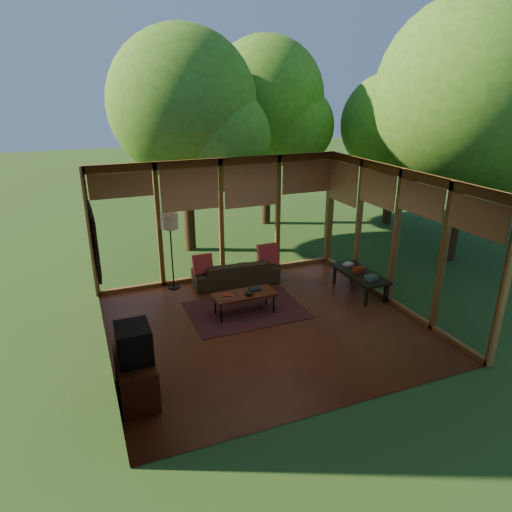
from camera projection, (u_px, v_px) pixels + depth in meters
name	position (u px, v px, depth m)	size (l,w,h in m)	color
floor	(265.00, 325.00, 8.37)	(5.50, 5.50, 0.00)	brown
ceiling	(266.00, 179.00, 7.42)	(5.50, 5.50, 0.00)	silver
wall_left	(100.00, 280.00, 6.93)	(0.04, 5.00, 2.70)	beige
wall_front	(344.00, 321.00, 5.72)	(5.50, 0.04, 2.70)	beige
window_wall_back	(221.00, 220.00, 10.07)	(5.50, 0.12, 2.70)	brown
window_wall_right	(396.00, 238.00, 8.86)	(0.12, 5.00, 2.70)	brown
exterior_lawn	(371.00, 197.00, 18.13)	(40.00, 40.00, 0.00)	#294C1C
tree_nw	(183.00, 105.00, 11.03)	(3.62, 3.62, 5.52)	#352213
tree_ne	(265.00, 97.00, 13.42)	(3.43, 3.43, 5.55)	#352213
tree_se	(470.00, 93.00, 10.18)	(4.23, 4.23, 6.10)	#352213
tree_far	(391.00, 124.00, 13.57)	(2.97, 2.97, 4.56)	#352213
rug	(246.00, 310.00, 8.93)	(2.21, 1.57, 0.01)	maroon
sofa	(235.00, 272.00, 10.06)	(1.85, 0.72, 0.54)	#342B1A
pillow_left	(203.00, 264.00, 9.64)	(0.41, 0.14, 0.41)	maroon
pillow_right	(268.00, 254.00, 10.16)	(0.45, 0.15, 0.45)	maroon
ct_book_lower	(228.00, 297.00, 8.49)	(0.18, 0.14, 0.03)	beige
ct_book_upper	(228.00, 295.00, 8.48)	(0.18, 0.13, 0.03)	maroon
ct_book_side	(255.00, 289.00, 8.81)	(0.22, 0.16, 0.03)	black
ct_bowl	(249.00, 293.00, 8.58)	(0.16, 0.16, 0.07)	black
media_cabinet	(136.00, 377.00, 6.37)	(0.50, 1.00, 0.60)	#562717
television	(134.00, 343.00, 6.18)	(0.45, 0.55, 0.50)	black
console_book_a	(371.00, 278.00, 9.19)	(0.24, 0.17, 0.09)	#386355
console_book_b	(359.00, 269.00, 9.58)	(0.22, 0.16, 0.10)	maroon
console_book_c	(348.00, 264.00, 9.93)	(0.20, 0.14, 0.05)	beige
floor_lamp	(170.00, 226.00, 9.44)	(0.36, 0.36, 1.65)	black
coffee_table	(244.00, 295.00, 8.67)	(1.20, 0.50, 0.43)	#562717
side_console	(360.00, 274.00, 9.57)	(0.60, 1.40, 0.46)	black
wall_painting	(94.00, 240.00, 8.09)	(0.06, 1.35, 1.15)	black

